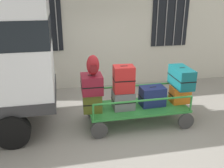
# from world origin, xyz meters

# --- Properties ---
(ground_plane) EXTENTS (40.00, 40.00, 0.00)m
(ground_plane) POSITION_xyz_m (0.00, 0.00, 0.00)
(ground_plane) COLOR gray
(building_wall) EXTENTS (12.00, 0.38, 5.00)m
(building_wall) POSITION_xyz_m (0.00, 2.64, 2.50)
(building_wall) COLOR beige
(building_wall) RESTS_ON ground
(luggage_cart) EXTENTS (2.36, 1.08, 0.42)m
(luggage_cart) POSITION_xyz_m (0.38, -0.12, 0.35)
(luggage_cart) COLOR #2D8438
(luggage_cart) RESTS_ON ground
(cart_railing) EXTENTS (2.25, 0.94, 0.36)m
(cart_railing) POSITION_xyz_m (0.38, -0.12, 0.72)
(cart_railing) COLOR #2D8438
(cart_railing) RESTS_ON luggage_cart
(suitcase_left_bottom) EXTENTS (0.45, 0.40, 0.43)m
(suitcase_left_bottom) POSITION_xyz_m (-0.69, -0.13, 0.63)
(suitcase_left_bottom) COLOR #4C5119
(suitcase_left_bottom) RESTS_ON luggage_cart
(suitcase_left_middle) EXTENTS (0.47, 0.50, 0.42)m
(suitcase_left_middle) POSITION_xyz_m (-0.69, -0.13, 1.06)
(suitcase_left_middle) COLOR maroon
(suitcase_left_middle) RESTS_ON suitcase_left_bottom
(suitcase_midleft_bottom) EXTENTS (0.48, 0.43, 0.42)m
(suitcase_midleft_bottom) POSITION_xyz_m (0.02, -0.14, 0.63)
(suitcase_midleft_bottom) COLOR slate
(suitcase_midleft_bottom) RESTS_ON luggage_cart
(suitcase_midleft_middle) EXTENTS (0.47, 0.38, 0.59)m
(suitcase_midleft_middle) POSITION_xyz_m (0.02, -0.15, 1.13)
(suitcase_midleft_middle) COLOR #B21E1E
(suitcase_midleft_middle) RESTS_ON suitcase_midleft_bottom
(suitcase_center_bottom) EXTENTS (0.59, 0.41, 0.46)m
(suitcase_center_bottom) POSITION_xyz_m (0.73, -0.11, 0.64)
(suitcase_center_bottom) COLOR navy
(suitcase_center_bottom) RESTS_ON luggage_cart
(suitcase_midright_bottom) EXTENTS (0.45, 0.35, 0.40)m
(suitcase_midright_bottom) POSITION_xyz_m (1.44, -0.10, 0.62)
(suitcase_midright_bottom) COLOR orange
(suitcase_midright_bottom) RESTS_ON luggage_cart
(suitcase_midright_middle) EXTENTS (0.39, 0.77, 0.47)m
(suitcase_midright_middle) POSITION_xyz_m (1.44, -0.08, 1.05)
(suitcase_midright_middle) COLOR #0F5960
(suitcase_midright_middle) RESTS_ON suitcase_midright_bottom
(backpack) EXTENTS (0.27, 0.22, 0.44)m
(backpack) POSITION_xyz_m (-0.65, -0.17, 1.49)
(backpack) COLOR maroon
(backpack) RESTS_ON suitcase_left_middle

